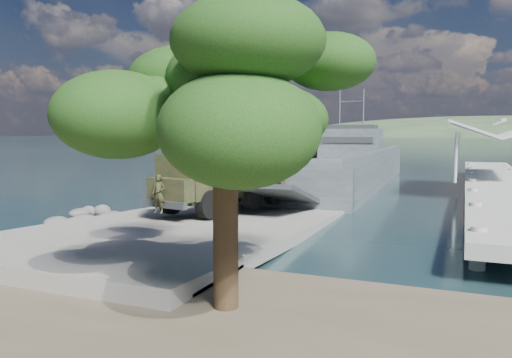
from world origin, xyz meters
The scene contains 9 objects.
ground centered at (0.00, 0.00, 0.00)m, with size 1400.00×1400.00×0.00m, color #162E35.
boat_ramp centered at (0.00, -1.00, 0.25)m, with size 10.00×18.00×0.50m, color gray.
shoreline_rocks centered at (-6.20, 0.50, 0.00)m, with size 3.20×5.60×0.90m, color #5F5F5C, non-canonical shape.
distant_headlands centered at (50.00, 560.00, 0.00)m, with size 1000.00×240.00×48.00m, color #354B2F, non-canonical shape.
pier centered at (13.00, 18.77, 1.60)m, with size 6.40×44.00×6.10m.
landing_craft centered at (0.25, 22.46, 0.88)m, with size 10.37×36.54×10.76m.
military_truck centered at (-0.21, 3.70, 2.43)m, with size 4.22×8.70×3.88m.
soldier centered at (-1.28, -1.01, 1.34)m, with size 0.62×0.41×1.69m, color black.
overhang_tree centered at (5.53, -8.82, 5.25)m, with size 7.21×6.64×6.55m.
Camera 1 is at (10.90, -19.16, 4.35)m, focal length 35.00 mm.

